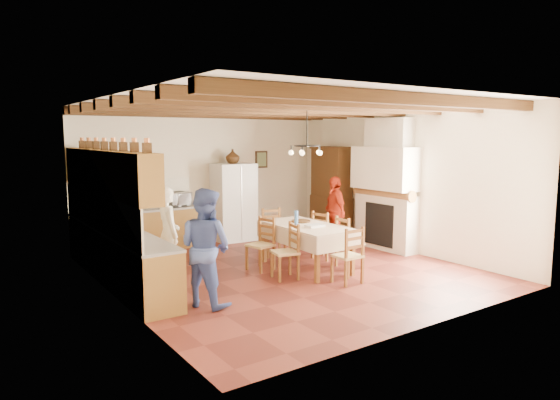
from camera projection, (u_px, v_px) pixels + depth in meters
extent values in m
cube|color=#511D16|center=(285.00, 271.00, 9.08)|extent=(6.00, 6.50, 0.02)
cube|color=white|center=(285.00, 102.00, 8.69)|extent=(6.00, 6.50, 0.02)
cube|color=#F4E4CB|center=(204.00, 176.00, 11.55)|extent=(6.00, 0.02, 3.00)
cube|color=#F4E4CB|center=(435.00, 211.00, 6.22)|extent=(6.00, 0.02, 3.00)
cube|color=#F4E4CB|center=(114.00, 201.00, 7.19)|extent=(0.02, 6.50, 3.00)
cube|color=#F4E4CB|center=(401.00, 180.00, 10.57)|extent=(0.02, 6.50, 3.00)
cube|color=brown|center=(117.00, 256.00, 8.36)|extent=(0.60, 4.30, 0.86)
cube|color=brown|center=(145.00, 231.00, 10.56)|extent=(2.30, 0.60, 0.86)
cube|color=slate|center=(116.00, 229.00, 8.31)|extent=(0.62, 4.30, 0.04)
cube|color=slate|center=(144.00, 210.00, 10.51)|extent=(2.34, 0.62, 0.04)
cube|color=white|center=(98.00, 212.00, 8.11)|extent=(0.03, 4.30, 0.60)
cube|color=white|center=(139.00, 194.00, 10.70)|extent=(2.30, 0.03, 0.60)
cube|color=brown|center=(106.00, 172.00, 8.11)|extent=(0.35, 4.20, 0.70)
cube|color=#2E2116|center=(261.00, 159.00, 12.35)|extent=(0.34, 0.03, 0.42)
cube|color=white|center=(234.00, 202.00, 11.62)|extent=(0.94, 0.79, 1.80)
cube|color=#EDE4CA|center=(306.00, 226.00, 9.09)|extent=(0.99, 1.88, 0.05)
cube|color=brown|center=(317.00, 260.00, 8.24)|extent=(0.07, 0.07, 0.77)
cube|color=brown|center=(352.00, 254.00, 8.67)|extent=(0.07, 0.07, 0.77)
cube|color=brown|center=(264.00, 242.00, 9.62)|extent=(0.07, 0.07, 0.77)
cube|color=brown|center=(297.00, 238.00, 10.04)|extent=(0.07, 0.07, 0.77)
torus|color=black|center=(307.00, 146.00, 8.91)|extent=(0.47, 0.47, 0.03)
imported|color=white|center=(168.00, 234.00, 8.30)|extent=(0.43, 0.61, 1.60)
imported|color=#41559B|center=(205.00, 247.00, 7.11)|extent=(0.93, 1.02, 1.70)
imported|color=red|center=(335.00, 212.00, 10.84)|extent=(0.65, 0.99, 1.56)
imported|color=silver|center=(177.00, 199.00, 10.90)|extent=(0.63, 0.51, 0.30)
imported|color=#3C210D|center=(233.00, 156.00, 11.48)|extent=(0.39, 0.39, 0.33)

